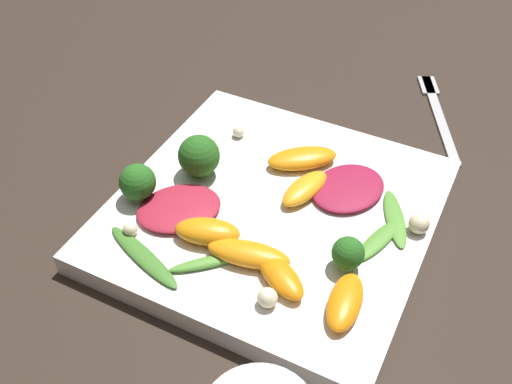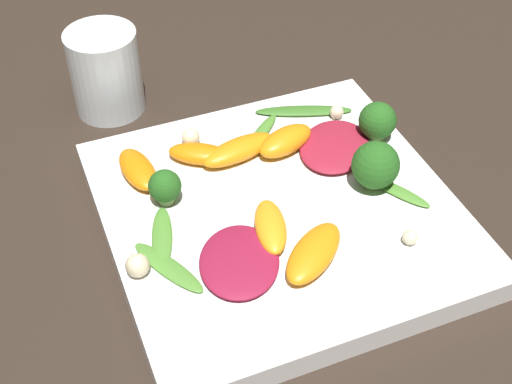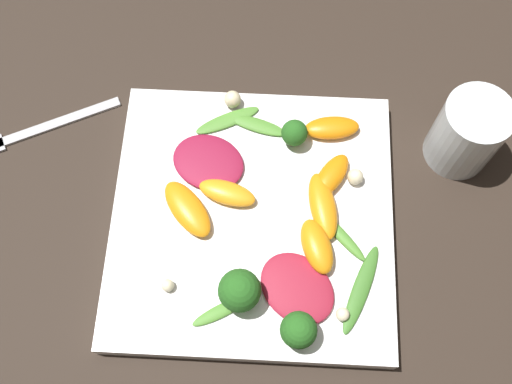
# 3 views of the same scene
# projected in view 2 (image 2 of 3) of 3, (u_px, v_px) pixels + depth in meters

# --- Properties ---
(ground_plane) EXTENTS (2.40, 2.40, 0.00)m
(ground_plane) POSITION_uv_depth(u_px,v_px,m) (279.00, 224.00, 0.62)
(ground_plane) COLOR #2D231C
(plate) EXTENTS (0.29, 0.29, 0.02)m
(plate) POSITION_uv_depth(u_px,v_px,m) (279.00, 215.00, 0.61)
(plate) COLOR white
(plate) RESTS_ON ground_plane
(drinking_glass) EXTENTS (0.07, 0.07, 0.09)m
(drinking_glass) POSITION_uv_depth(u_px,v_px,m) (106.00, 72.00, 0.72)
(drinking_glass) COLOR white
(drinking_glass) RESTS_ON ground_plane
(radicchio_leaf_0) EXTENTS (0.10, 0.10, 0.01)m
(radicchio_leaf_0) POSITION_uv_depth(u_px,v_px,m) (335.00, 146.00, 0.66)
(radicchio_leaf_0) COLOR maroon
(radicchio_leaf_0) RESTS_ON plate
(radicchio_leaf_1) EXTENTS (0.10, 0.09, 0.01)m
(radicchio_leaf_1) POSITION_uv_depth(u_px,v_px,m) (239.00, 261.00, 0.55)
(radicchio_leaf_1) COLOR maroon
(radicchio_leaf_1) RESTS_ON plate
(orange_segment_0) EXTENTS (0.06, 0.03, 0.02)m
(orange_segment_0) POSITION_uv_depth(u_px,v_px,m) (138.00, 169.00, 0.63)
(orange_segment_0) COLOR orange
(orange_segment_0) RESTS_ON plate
(orange_segment_1) EXTENTS (0.07, 0.08, 0.02)m
(orange_segment_1) POSITION_uv_depth(u_px,v_px,m) (309.00, 254.00, 0.55)
(orange_segment_1) COLOR orange
(orange_segment_1) RESTS_ON plate
(orange_segment_2) EXTENTS (0.04, 0.08, 0.02)m
(orange_segment_2) POSITION_uv_depth(u_px,v_px,m) (238.00, 150.00, 0.65)
(orange_segment_2) COLOR orange
(orange_segment_2) RESTS_ON plate
(orange_segment_3) EXTENTS (0.05, 0.06, 0.02)m
(orange_segment_3) POSITION_uv_depth(u_px,v_px,m) (200.00, 154.00, 0.64)
(orange_segment_3) COLOR orange
(orange_segment_3) RESTS_ON plate
(orange_segment_4) EXTENTS (0.07, 0.04, 0.02)m
(orange_segment_4) POSITION_uv_depth(u_px,v_px,m) (271.00, 227.00, 0.58)
(orange_segment_4) COLOR orange
(orange_segment_4) RESTS_ON plate
(orange_segment_5) EXTENTS (0.05, 0.06, 0.02)m
(orange_segment_5) POSITION_uv_depth(u_px,v_px,m) (286.00, 141.00, 0.65)
(orange_segment_5) COLOR orange
(orange_segment_5) RESTS_ON plate
(broccoli_floret_0) EXTENTS (0.04, 0.04, 0.04)m
(broccoli_floret_0) POSITION_uv_depth(u_px,v_px,m) (377.00, 121.00, 0.66)
(broccoli_floret_0) COLOR #84AD5B
(broccoli_floret_0) RESTS_ON plate
(broccoli_floret_1) EXTENTS (0.03, 0.03, 0.03)m
(broccoli_floret_1) POSITION_uv_depth(u_px,v_px,m) (165.00, 187.00, 0.60)
(broccoli_floret_1) COLOR #84AD5B
(broccoli_floret_1) RESTS_ON plate
(broccoli_floret_2) EXTENTS (0.04, 0.04, 0.04)m
(broccoli_floret_2) POSITION_uv_depth(u_px,v_px,m) (375.00, 165.00, 0.61)
(broccoli_floret_2) COLOR #84AD5B
(broccoli_floret_2) RESTS_ON plate
(arugula_sprig_0) EXTENTS (0.07, 0.05, 0.00)m
(arugula_sprig_0) POSITION_uv_depth(u_px,v_px,m) (168.00, 267.00, 0.55)
(arugula_sprig_0) COLOR #518E33
(arugula_sprig_0) RESTS_ON plate
(arugula_sprig_1) EXTENTS (0.06, 0.04, 0.00)m
(arugula_sprig_1) POSITION_uv_depth(u_px,v_px,m) (398.00, 191.00, 0.62)
(arugula_sprig_1) COLOR #518E33
(arugula_sprig_1) RESTS_ON plate
(arugula_sprig_2) EXTENTS (0.05, 0.10, 0.01)m
(arugula_sprig_2) POSITION_uv_depth(u_px,v_px,m) (304.00, 111.00, 0.70)
(arugula_sprig_2) COLOR #3D7528
(arugula_sprig_2) RESTS_ON plate
(arugula_sprig_3) EXTENTS (0.06, 0.06, 0.01)m
(arugula_sprig_3) POSITION_uv_depth(u_px,v_px,m) (260.00, 134.00, 0.67)
(arugula_sprig_3) COLOR #518E33
(arugula_sprig_3) RESTS_ON plate
(arugula_sprig_4) EXTENTS (0.07, 0.03, 0.01)m
(arugula_sprig_4) POSITION_uv_depth(u_px,v_px,m) (162.00, 236.00, 0.58)
(arugula_sprig_4) COLOR #518E33
(arugula_sprig_4) RESTS_ON plate
(macadamia_nut_0) EXTENTS (0.01, 0.01, 0.01)m
(macadamia_nut_0) POSITION_uv_depth(u_px,v_px,m) (410.00, 237.00, 0.57)
(macadamia_nut_0) COLOR beige
(macadamia_nut_0) RESTS_ON plate
(macadamia_nut_1) EXTENTS (0.02, 0.02, 0.02)m
(macadamia_nut_1) POSITION_uv_depth(u_px,v_px,m) (137.00, 265.00, 0.55)
(macadamia_nut_1) COLOR beige
(macadamia_nut_1) RESTS_ON plate
(macadamia_nut_2) EXTENTS (0.02, 0.02, 0.02)m
(macadamia_nut_2) POSITION_uv_depth(u_px,v_px,m) (191.00, 137.00, 0.66)
(macadamia_nut_2) COLOR beige
(macadamia_nut_2) RESTS_ON plate
(macadamia_nut_3) EXTENTS (0.01, 0.01, 0.01)m
(macadamia_nut_3) POSITION_uv_depth(u_px,v_px,m) (337.00, 112.00, 0.69)
(macadamia_nut_3) COLOR beige
(macadamia_nut_3) RESTS_ON plate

